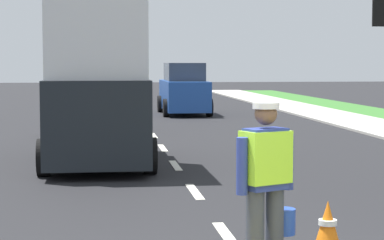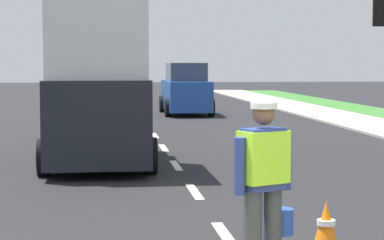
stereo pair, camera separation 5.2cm
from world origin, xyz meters
name	(u,v)px [view 1 (the left image)]	position (x,y,z in m)	size (l,w,h in m)	color
ground_plane	(141,119)	(0.00, 21.00, 0.00)	(96.00, 96.00, 0.00)	black
lane_center_line	(135,111)	(0.00, 25.20, 0.00)	(0.14, 46.40, 0.01)	silver
road_worker	(267,178)	(0.13, 1.21, 0.93)	(0.67, 0.57, 1.67)	#383D4C
traffic_cone_near	(328,226)	(0.97, 1.86, 0.28)	(0.36, 0.36, 0.56)	black
delivery_truck	(97,85)	(-1.54, 8.89, 1.61)	(2.16, 4.60, 3.54)	black
car_outgoing_far	(184,90)	(1.81, 23.07, 0.94)	(1.86, 4.27, 2.02)	#1E4799
car_oncoming_second	(84,96)	(-1.95, 16.40, 1.06)	(2.04, 4.37, 2.27)	silver
car_oncoming_third	(93,82)	(-1.83, 34.29, 0.96)	(1.87, 4.21, 2.07)	silver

